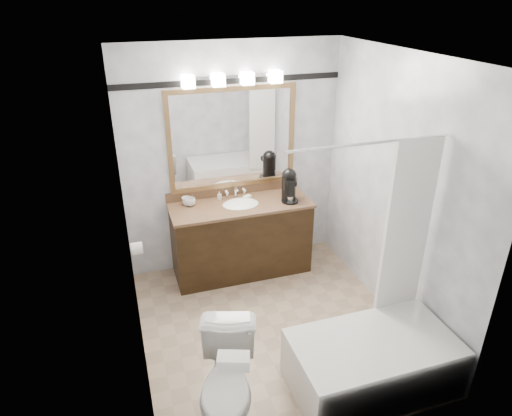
# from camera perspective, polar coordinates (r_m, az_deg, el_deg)

# --- Properties ---
(room) EXTENTS (2.42, 2.62, 2.52)m
(room) POSITION_cam_1_polar(r_m,az_deg,el_deg) (3.87, 2.17, -0.22)
(room) COLOR tan
(room) RESTS_ON ground
(vanity) EXTENTS (1.53, 0.58, 0.97)m
(vanity) POSITION_cam_1_polar(r_m,az_deg,el_deg) (5.11, -1.88, -3.60)
(vanity) COLOR black
(vanity) RESTS_ON ground
(mirror) EXTENTS (1.40, 0.04, 1.10)m
(mirror) POSITION_cam_1_polar(r_m,az_deg,el_deg) (4.92, -2.94, 8.67)
(mirror) COLOR olive
(mirror) RESTS_ON room
(vanity_light_bar) EXTENTS (1.02, 0.14, 0.12)m
(vanity_light_bar) POSITION_cam_1_polar(r_m,az_deg,el_deg) (4.72, -2.93, 15.85)
(vanity_light_bar) COLOR silver
(vanity_light_bar) RESTS_ON room
(accent_stripe) EXTENTS (2.40, 0.01, 0.06)m
(accent_stripe) POSITION_cam_1_polar(r_m,az_deg,el_deg) (4.79, -3.14, 15.58)
(accent_stripe) COLOR black
(accent_stripe) RESTS_ON room
(bathtub) EXTENTS (1.30, 0.75, 1.96)m
(bathtub) POSITION_cam_1_polar(r_m,az_deg,el_deg) (3.98, 14.50, -17.34)
(bathtub) COLOR white
(bathtub) RESTS_ON ground
(tp_roll) EXTENTS (0.11, 0.12, 0.12)m
(tp_roll) POSITION_cam_1_polar(r_m,az_deg,el_deg) (4.53, -14.68, -4.91)
(tp_roll) COLOR white
(tp_roll) RESTS_ON room
(toilet) EXTENTS (0.62, 0.82, 0.75)m
(toilet) POSITION_cam_1_polar(r_m,az_deg,el_deg) (3.52, -3.60, -21.21)
(toilet) COLOR white
(toilet) RESTS_ON ground
(tissue_box) EXTENTS (0.23, 0.18, 0.09)m
(tissue_box) POSITION_cam_1_polar(r_m,az_deg,el_deg) (3.09, -2.83, -18.55)
(tissue_box) COLOR white
(tissue_box) RESTS_ON toilet
(coffee_maker) EXTENTS (0.19, 0.23, 0.36)m
(coffee_maker) POSITION_cam_1_polar(r_m,az_deg,el_deg) (4.95, 4.15, 2.99)
(coffee_maker) COLOR black
(coffee_maker) RESTS_ON vanity
(cup_left) EXTENTS (0.11, 0.11, 0.08)m
(cup_left) POSITION_cam_1_polar(r_m,az_deg,el_deg) (4.91, -8.20, 0.77)
(cup_left) COLOR white
(cup_left) RESTS_ON vanity
(cup_right) EXTENTS (0.12, 0.12, 0.09)m
(cup_right) POSITION_cam_1_polar(r_m,az_deg,el_deg) (4.93, -8.72, 0.87)
(cup_right) COLOR white
(cup_right) RESTS_ON vanity
(soap_bottle_a) EXTENTS (0.05, 0.05, 0.09)m
(soap_bottle_a) POSITION_cam_1_polar(r_m,az_deg,el_deg) (5.01, -4.60, 1.54)
(soap_bottle_a) COLOR white
(soap_bottle_a) RESTS_ON vanity
(soap_bar) EXTENTS (0.10, 0.08, 0.03)m
(soap_bar) POSITION_cam_1_polar(r_m,az_deg,el_deg) (5.04, -1.11, 1.40)
(soap_bar) COLOR beige
(soap_bar) RESTS_ON vanity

